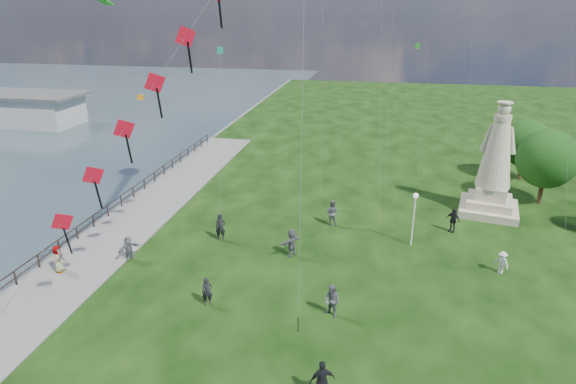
% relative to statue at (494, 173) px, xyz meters
% --- Properties ---
extents(waterfront, '(200.00, 200.00, 1.51)m').
position_rel_statue_xyz_m(waterfront, '(-27.85, -11.64, -3.37)').
color(waterfront, '#364B51').
rests_on(waterfront, ground).
extents(statue, '(5.03, 5.03, 8.75)m').
position_rel_statue_xyz_m(statue, '(0.00, 0.00, 0.00)').
color(statue, '#C4B294').
rests_on(statue, ground).
extents(lamppost, '(0.35, 0.35, 3.82)m').
position_rel_statue_xyz_m(lamppost, '(-6.20, -6.95, -0.55)').
color(lamppost, silver).
rests_on(lamppost, ground).
extents(tree_row, '(7.54, 15.07, 6.21)m').
position_rel_statue_xyz_m(tree_row, '(4.92, 4.35, 0.23)').
color(tree_row, '#382314').
rests_on(tree_row, ground).
extents(person_0, '(0.71, 0.63, 1.63)m').
position_rel_statue_xyz_m(person_0, '(-17.35, -16.24, -2.49)').
color(person_0, black).
rests_on(person_0, ground).
extents(person_1, '(1.06, 0.95, 1.85)m').
position_rel_statue_xyz_m(person_1, '(-10.61, -16.00, -2.38)').
color(person_1, '#595960').
rests_on(person_1, ground).
extents(person_3, '(1.21, 0.94, 1.84)m').
position_rel_statue_xyz_m(person_3, '(-10.39, -21.72, -2.38)').
color(person_3, black).
rests_on(person_3, ground).
extents(person_5, '(1.36, 1.62, 1.63)m').
position_rel_statue_xyz_m(person_5, '(-23.98, -12.50, -2.49)').
color(person_5, '#595960').
rests_on(person_5, ground).
extents(person_6, '(0.78, 0.59, 1.92)m').
position_rel_statue_xyz_m(person_6, '(-19.15, -8.64, -2.34)').
color(person_6, black).
rests_on(person_6, ground).
extents(person_7, '(1.00, 0.67, 1.94)m').
position_rel_statue_xyz_m(person_7, '(-11.87, -4.66, -2.33)').
color(person_7, '#595960').
rests_on(person_7, ground).
extents(person_8, '(1.00, 1.01, 1.45)m').
position_rel_statue_xyz_m(person_8, '(-1.00, -9.63, -2.58)').
color(person_8, silver).
rests_on(person_8, ground).
extents(person_9, '(1.16, 1.08, 1.80)m').
position_rel_statue_xyz_m(person_9, '(-3.22, -4.16, -2.40)').
color(person_9, black).
rests_on(person_9, ground).
extents(person_10, '(0.55, 0.86, 1.72)m').
position_rel_statue_xyz_m(person_10, '(-27.37, -14.79, -2.45)').
color(person_10, '#595960').
rests_on(person_10, ground).
extents(person_11, '(1.61, 1.84, 1.87)m').
position_rel_statue_xyz_m(person_11, '(-13.90, -9.94, -2.37)').
color(person_11, '#595960').
rests_on(person_11, ground).
extents(red_kite_train, '(10.97, 9.35, 18.45)m').
position_rel_statue_xyz_m(red_kite_train, '(-19.50, -16.00, 8.17)').
color(red_kite_train, black).
rests_on(red_kite_train, ground).
extents(small_kites, '(32.65, 17.03, 31.03)m').
position_rel_statue_xyz_m(small_kites, '(-10.21, 2.65, 10.69)').
color(small_kites, teal).
rests_on(small_kites, ground).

